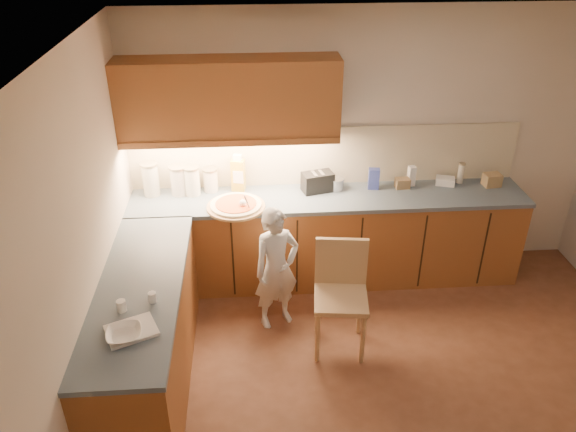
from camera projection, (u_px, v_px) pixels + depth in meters
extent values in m
plane|color=brown|center=(403.00, 402.00, 4.31)|extent=(4.50, 4.50, 0.00)
cube|color=beige|center=(365.00, 145.00, 5.41)|extent=(4.50, 0.04, 2.60)
cube|color=beige|center=(72.00, 276.00, 3.53)|extent=(0.04, 4.00, 2.60)
cube|color=white|center=(452.00, 62.00, 3.03)|extent=(4.50, 4.00, 0.04)
cube|color=brown|center=(327.00, 239.00, 5.55)|extent=(3.75, 0.60, 0.88)
cube|color=brown|center=(147.00, 335.00, 4.32)|extent=(0.60, 2.00, 0.88)
cube|color=#475766|center=(329.00, 198.00, 5.32)|extent=(3.77, 0.62, 0.04)
cube|color=#475766|center=(139.00, 287.00, 4.09)|extent=(0.62, 2.02, 0.04)
cube|color=black|center=(168.00, 262.00, 5.19)|extent=(0.02, 0.01, 0.80)
cube|color=black|center=(233.00, 260.00, 5.23)|extent=(0.02, 0.01, 0.80)
cube|color=black|center=(297.00, 257.00, 5.26)|extent=(0.02, 0.01, 0.80)
cube|color=black|center=(360.00, 255.00, 5.30)|extent=(0.02, 0.01, 0.80)
cube|color=black|center=(422.00, 252.00, 5.34)|extent=(0.02, 0.01, 0.80)
cube|color=black|center=(484.00, 250.00, 5.38)|extent=(0.02, 0.01, 0.80)
cube|color=beige|center=(326.00, 156.00, 5.42)|extent=(3.75, 0.02, 0.58)
cube|color=brown|center=(229.00, 98.00, 4.91)|extent=(1.95, 0.35, 0.70)
cube|color=brown|center=(230.00, 143.00, 4.93)|extent=(1.95, 0.02, 0.06)
cylinder|color=tan|center=(236.00, 207.00, 5.10)|extent=(0.53, 0.53, 0.02)
cylinder|color=beige|center=(236.00, 205.00, 5.09)|extent=(0.47, 0.47, 0.02)
cylinder|color=#D0441B|center=(236.00, 203.00, 5.08)|extent=(0.37, 0.37, 0.01)
sphere|color=white|center=(243.00, 203.00, 5.04)|extent=(0.07, 0.07, 0.07)
cylinder|color=white|center=(247.00, 203.00, 4.97)|extent=(0.07, 0.12, 0.21)
imported|color=silver|center=(276.00, 269.00, 4.86)|extent=(0.50, 0.42, 1.15)
cylinder|color=tan|center=(317.00, 338.00, 4.58)|extent=(0.04, 0.04, 0.49)
cylinder|color=tan|center=(363.00, 339.00, 4.57)|extent=(0.04, 0.04, 0.49)
cylinder|color=tan|center=(317.00, 309.00, 4.90)|extent=(0.04, 0.04, 0.49)
cylinder|color=tan|center=(360.00, 310.00, 4.89)|extent=(0.04, 0.04, 0.49)
cube|color=tan|center=(341.00, 299.00, 4.60)|extent=(0.48, 0.48, 0.04)
cube|color=tan|center=(341.00, 261.00, 4.66)|extent=(0.44, 0.09, 0.43)
imported|color=white|center=(124.00, 334.00, 3.58)|extent=(0.26, 0.26, 0.06)
cylinder|color=beige|center=(151.00, 180.00, 5.26)|extent=(0.15, 0.15, 0.31)
cylinder|color=tan|center=(149.00, 164.00, 5.18)|extent=(0.16, 0.16, 0.02)
cylinder|color=silver|center=(179.00, 181.00, 5.28)|extent=(0.15, 0.15, 0.27)
cylinder|color=tan|center=(177.00, 167.00, 5.21)|extent=(0.16, 0.16, 0.02)
cylinder|color=white|center=(192.00, 182.00, 5.27)|extent=(0.14, 0.14, 0.27)
cylinder|color=gray|center=(191.00, 168.00, 5.20)|extent=(0.15, 0.15, 0.02)
cylinder|color=white|center=(211.00, 181.00, 5.35)|extent=(0.13, 0.13, 0.22)
cylinder|color=gray|center=(210.00, 169.00, 5.30)|extent=(0.14, 0.14, 0.02)
cube|color=gold|center=(238.00, 175.00, 5.34)|extent=(0.14, 0.11, 0.31)
cube|color=silver|center=(237.00, 157.00, 5.25)|extent=(0.09, 0.07, 0.06)
cube|color=black|center=(318.00, 182.00, 5.36)|extent=(0.32, 0.23, 0.19)
cube|color=#ACADB1|center=(314.00, 173.00, 5.30)|extent=(0.06, 0.13, 0.00)
cube|color=#ACADB1|center=(321.00, 172.00, 5.32)|extent=(0.06, 0.13, 0.00)
cylinder|color=#ACACB1|center=(336.00, 184.00, 5.41)|extent=(0.15, 0.15, 0.11)
cylinder|color=#ACACB1|center=(336.00, 179.00, 5.38)|extent=(0.16, 0.16, 0.01)
cube|color=#35449F|center=(374.00, 179.00, 5.40)|extent=(0.11, 0.09, 0.21)
cube|color=#957950|center=(402.00, 183.00, 5.44)|extent=(0.14, 0.10, 0.10)
cube|color=white|center=(411.00, 176.00, 5.46)|extent=(0.07, 0.07, 0.20)
cube|color=silver|center=(445.00, 181.00, 5.51)|extent=(0.21, 0.17, 0.07)
cylinder|color=silver|center=(461.00, 174.00, 5.51)|extent=(0.06, 0.06, 0.19)
cylinder|color=gray|center=(462.00, 164.00, 5.46)|extent=(0.07, 0.07, 0.01)
cube|color=tan|center=(492.00, 180.00, 5.47)|extent=(0.17, 0.14, 0.12)
cube|color=silver|center=(131.00, 330.00, 3.64)|extent=(0.38, 0.35, 0.02)
cylinder|color=silver|center=(121.00, 306.00, 3.81)|extent=(0.07, 0.07, 0.08)
cylinder|color=white|center=(152.00, 297.00, 3.90)|extent=(0.07, 0.07, 0.08)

